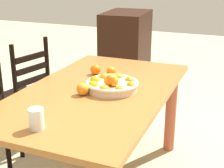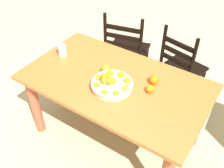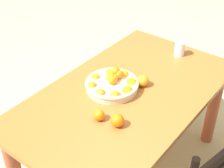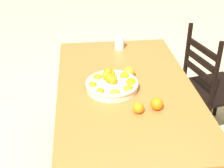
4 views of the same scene
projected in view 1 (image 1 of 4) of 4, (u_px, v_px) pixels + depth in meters
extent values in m
cube|color=#9E5F2A|center=(97.00, 92.00, 2.16)|extent=(1.55, 0.90, 0.03)
cylinder|color=#AA5038|center=(171.00, 112.00, 2.74)|extent=(0.09, 0.09, 0.70)
cylinder|color=#AA5038|center=(94.00, 100.00, 3.00)|extent=(0.09, 0.09, 0.70)
cylinder|color=black|center=(8.00, 148.00, 2.45)|extent=(0.04, 0.04, 0.43)
cylinder|color=black|center=(0.00, 85.00, 2.29)|extent=(0.04, 0.04, 0.51)
cube|color=black|center=(20.00, 97.00, 2.83)|extent=(0.48, 0.48, 0.03)
cylinder|color=black|center=(24.00, 110.00, 3.13)|extent=(0.04, 0.04, 0.42)
cylinder|color=black|center=(51.00, 119.00, 2.94)|extent=(0.04, 0.04, 0.42)
cylinder|color=black|center=(20.00, 134.00, 2.67)|extent=(0.04, 0.04, 0.42)
cylinder|color=black|center=(47.00, 66.00, 2.78)|extent=(0.04, 0.04, 0.50)
cylinder|color=black|center=(14.00, 77.00, 2.51)|extent=(0.04, 0.04, 0.50)
cube|color=black|center=(32.00, 80.00, 2.67)|extent=(0.31, 0.09, 0.04)
cube|color=black|center=(31.00, 69.00, 2.64)|extent=(0.31, 0.09, 0.04)
cube|color=black|center=(30.00, 57.00, 2.61)|extent=(0.31, 0.09, 0.04)
cube|color=black|center=(126.00, 55.00, 3.93)|extent=(0.72, 0.51, 1.00)
cylinder|color=beige|center=(112.00, 86.00, 2.13)|extent=(0.33, 0.33, 0.05)
torus|color=beige|center=(112.00, 83.00, 2.13)|extent=(0.34, 0.34, 0.02)
sphere|color=orange|center=(118.00, 78.00, 2.24)|extent=(0.07, 0.07, 0.07)
sphere|color=orange|center=(105.00, 78.00, 2.24)|extent=(0.07, 0.07, 0.07)
sphere|color=orange|center=(95.00, 81.00, 2.18)|extent=(0.07, 0.07, 0.07)
sphere|color=orange|center=(93.00, 86.00, 2.09)|extent=(0.07, 0.07, 0.07)
sphere|color=orange|center=(104.00, 90.00, 2.02)|extent=(0.07, 0.07, 0.07)
sphere|color=orange|center=(120.00, 91.00, 2.02)|extent=(0.06, 0.06, 0.06)
sphere|color=orange|center=(131.00, 86.00, 2.09)|extent=(0.06, 0.06, 0.06)
sphere|color=orange|center=(129.00, 81.00, 2.18)|extent=(0.06, 0.06, 0.06)
sphere|color=orange|center=(111.00, 79.00, 2.05)|extent=(0.06, 0.06, 0.06)
sphere|color=orange|center=(112.00, 79.00, 2.12)|extent=(0.06, 0.06, 0.06)
sphere|color=orange|center=(108.00, 81.00, 2.06)|extent=(0.06, 0.06, 0.06)
sphere|color=orange|center=(113.00, 79.00, 2.10)|extent=(0.06, 0.06, 0.06)
sphere|color=orange|center=(114.00, 82.00, 2.06)|extent=(0.06, 0.06, 0.06)
sphere|color=orange|center=(112.00, 80.00, 2.10)|extent=(0.06, 0.06, 0.06)
sphere|color=orange|center=(111.00, 71.00, 2.42)|extent=(0.07, 0.07, 0.07)
sphere|color=orange|center=(96.00, 70.00, 2.44)|extent=(0.08, 0.08, 0.08)
sphere|color=orange|center=(83.00, 89.00, 2.05)|extent=(0.08, 0.08, 0.08)
cylinder|color=silver|center=(36.00, 119.00, 1.61)|extent=(0.07, 0.07, 0.11)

